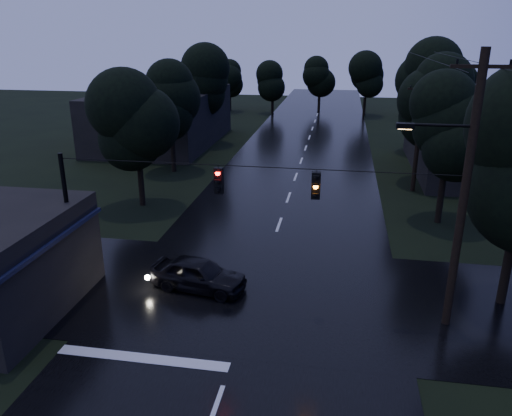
% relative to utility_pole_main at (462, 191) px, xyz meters
% --- Properties ---
extents(main_road, '(12.00, 120.00, 0.02)m').
position_rel_utility_pole_main_xyz_m(main_road, '(-7.41, 19.00, -5.26)').
color(main_road, black).
rests_on(main_road, ground).
extents(cross_street, '(60.00, 9.00, 0.02)m').
position_rel_utility_pole_main_xyz_m(cross_street, '(-7.41, 1.00, -5.26)').
color(cross_street, black).
rests_on(cross_street, ground).
extents(building_far_right, '(10.00, 14.00, 4.40)m').
position_rel_utility_pole_main_xyz_m(building_far_right, '(6.59, 23.00, -3.06)').
color(building_far_right, black).
rests_on(building_far_right, ground).
extents(building_far_left, '(10.00, 16.00, 5.00)m').
position_rel_utility_pole_main_xyz_m(building_far_left, '(-21.41, 29.00, -2.76)').
color(building_far_left, black).
rests_on(building_far_left, ground).
extents(utility_pole_main, '(3.50, 0.30, 10.00)m').
position_rel_utility_pole_main_xyz_m(utility_pole_main, '(0.00, 0.00, 0.00)').
color(utility_pole_main, black).
rests_on(utility_pole_main, ground).
extents(utility_pole_far, '(2.00, 0.30, 7.50)m').
position_rel_utility_pole_main_xyz_m(utility_pole_far, '(0.89, 17.00, -1.38)').
color(utility_pole_far, black).
rests_on(utility_pole_far, ground).
extents(anchor_pole_left, '(0.18, 0.18, 6.00)m').
position_rel_utility_pole_main_xyz_m(anchor_pole_left, '(-14.91, 0.00, -2.26)').
color(anchor_pole_left, black).
rests_on(anchor_pole_left, ground).
extents(span_signals, '(15.00, 0.37, 1.12)m').
position_rel_utility_pole_main_xyz_m(span_signals, '(-6.85, -0.01, -0.01)').
color(span_signals, black).
rests_on(span_signals, ground).
extents(tree_left_a, '(3.92, 3.92, 8.26)m').
position_rel_utility_pole_main_xyz_m(tree_left_a, '(-16.41, 11.00, -0.02)').
color(tree_left_a, black).
rests_on(tree_left_a, ground).
extents(tree_left_b, '(4.20, 4.20, 8.85)m').
position_rel_utility_pole_main_xyz_m(tree_left_b, '(-17.01, 19.00, 0.36)').
color(tree_left_b, black).
rests_on(tree_left_b, ground).
extents(tree_left_c, '(4.48, 4.48, 9.44)m').
position_rel_utility_pole_main_xyz_m(tree_left_c, '(-17.61, 29.00, 0.74)').
color(tree_left_c, black).
rests_on(tree_left_c, ground).
extents(tree_right_a, '(4.20, 4.20, 8.85)m').
position_rel_utility_pole_main_xyz_m(tree_right_a, '(1.59, 11.00, 0.36)').
color(tree_right_a, black).
rests_on(tree_right_a, ground).
extents(tree_right_b, '(4.48, 4.48, 9.44)m').
position_rel_utility_pole_main_xyz_m(tree_right_b, '(2.19, 19.00, 0.74)').
color(tree_right_b, black).
rests_on(tree_right_b, ground).
extents(tree_right_c, '(4.76, 4.76, 10.03)m').
position_rel_utility_pole_main_xyz_m(tree_right_c, '(2.79, 29.00, 1.11)').
color(tree_right_c, black).
rests_on(tree_right_c, ground).
extents(car, '(4.34, 2.33, 1.40)m').
position_rel_utility_pole_main_xyz_m(car, '(-9.86, 1.01, -4.56)').
color(car, black).
rests_on(car, ground).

